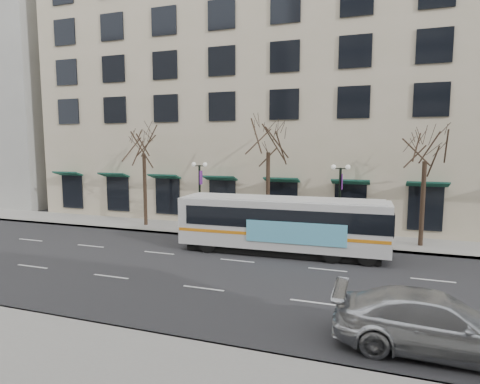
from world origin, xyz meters
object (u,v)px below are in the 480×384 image
at_px(tree_far_mid, 268,138).
at_px(silver_car, 436,323).
at_px(lamp_post_left, 200,193).
at_px(city_bus, 283,223).
at_px(tree_far_right, 426,146).
at_px(tree_far_left, 144,142).
at_px(lamp_post_right, 340,199).

distance_m(tree_far_mid, silver_car, 17.61).
xyz_separation_m(tree_far_mid, silver_car, (9.20, -13.78, -5.99)).
bearing_deg(lamp_post_left, tree_far_mid, 6.85).
relative_size(lamp_post_left, silver_car, 0.82).
relative_size(tree_far_mid, silver_car, 1.35).
bearing_deg(silver_car, lamp_post_left, 47.07).
relative_size(lamp_post_left, city_bus, 0.42).
height_order(tree_far_right, lamp_post_left, tree_far_right).
bearing_deg(lamp_post_left, tree_far_left, 173.17).
relative_size(tree_far_mid, lamp_post_right, 1.64).
bearing_deg(tree_far_right, lamp_post_right, -173.15).
height_order(tree_far_left, lamp_post_right, tree_far_left).
bearing_deg(tree_far_right, lamp_post_left, -177.71).
bearing_deg(tree_far_mid, tree_far_left, -180.00).
bearing_deg(lamp_post_right, tree_far_mid, 173.17).
bearing_deg(lamp_post_left, lamp_post_right, 0.00).
bearing_deg(tree_far_mid, city_bus, -63.42).
bearing_deg(lamp_post_left, silver_car, -42.88).
height_order(tree_far_mid, city_bus, tree_far_mid).
xyz_separation_m(tree_far_left, silver_car, (19.20, -13.78, -5.78)).
bearing_deg(tree_far_left, tree_far_right, 0.00).
height_order(tree_far_left, silver_car, tree_far_left).
relative_size(tree_far_left, city_bus, 0.67).
height_order(lamp_post_right, city_bus, lamp_post_right).
relative_size(tree_far_left, lamp_post_left, 1.60).
height_order(tree_far_mid, tree_far_right, tree_far_mid).
bearing_deg(silver_car, lamp_post_right, 17.59).
xyz_separation_m(lamp_post_left, city_bus, (7.07, -3.55, -1.11)).
height_order(tree_far_left, tree_far_mid, tree_far_mid).
bearing_deg(silver_car, tree_far_left, 54.29).
height_order(tree_far_mid, silver_car, tree_far_mid).
distance_m(tree_far_right, city_bus, 10.06).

